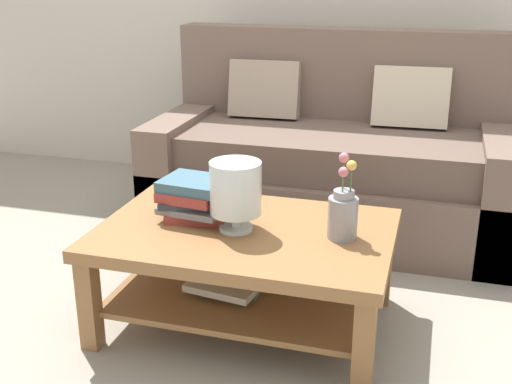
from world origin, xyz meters
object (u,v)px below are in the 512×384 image
object	(u,v)px
couch	(333,162)
coffee_table	(244,255)
flower_pitcher	(343,212)
glass_hurricane_vase	(236,190)
book_stack_main	(196,198)

from	to	relation	value
couch	coffee_table	world-z (taller)	couch
couch	coffee_table	bearing A→B (deg)	-97.43
couch	flower_pitcher	world-z (taller)	couch
couch	glass_hurricane_vase	distance (m)	1.22
coffee_table	glass_hurricane_vase	world-z (taller)	glass_hurricane_vase
book_stack_main	glass_hurricane_vase	distance (m)	0.22
glass_hurricane_vase	flower_pitcher	bearing A→B (deg)	5.97
couch	book_stack_main	xyz separation A→B (m)	(-0.37, -1.11, 0.15)
glass_hurricane_vase	flower_pitcher	world-z (taller)	flower_pitcher
couch	flower_pitcher	bearing A→B (deg)	-78.62
glass_hurricane_vase	couch	bearing A→B (deg)	81.48
book_stack_main	flower_pitcher	bearing A→B (deg)	-2.53
flower_pitcher	couch	bearing A→B (deg)	101.38
flower_pitcher	book_stack_main	bearing A→B (deg)	177.47
flower_pitcher	coffee_table	bearing A→B (deg)	-176.99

